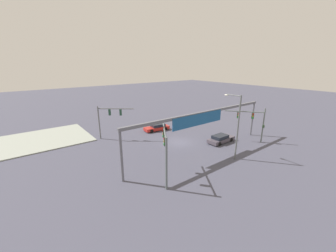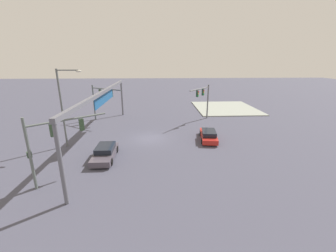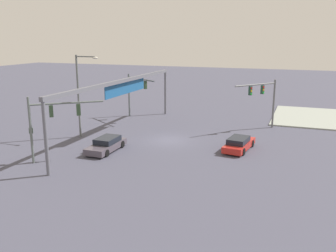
% 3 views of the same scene
% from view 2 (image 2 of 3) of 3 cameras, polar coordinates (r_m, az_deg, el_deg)
% --- Properties ---
extents(ground_plane, '(182.20, 182.20, 0.00)m').
position_cam_2_polar(ground_plane, '(26.11, -5.01, -3.36)').
color(ground_plane, '#464758').
extents(sidewalk_corner, '(12.89, 11.39, 0.15)m').
position_cam_2_polar(sidewalk_corner, '(43.94, 14.95, 4.67)').
color(sidewalk_corner, '#949B91').
rests_on(sidewalk_corner, ground).
extents(traffic_signal_near_corner, '(4.62, 3.74, 5.44)m').
position_cam_2_polar(traffic_signal_near_corner, '(33.62, 9.46, 7.89)').
color(traffic_signal_near_corner, slate).
rests_on(traffic_signal_near_corner, ground).
extents(traffic_signal_opposite_side, '(3.86, 4.93, 5.45)m').
position_cam_2_polar(traffic_signal_opposite_side, '(17.98, -28.55, -2.64)').
color(traffic_signal_opposite_side, '#5A6461').
rests_on(traffic_signal_opposite_side, ground).
extents(traffic_signal_cross_street, '(3.46, 5.05, 5.46)m').
position_cam_2_polar(traffic_signal_cross_street, '(34.43, -17.56, 7.53)').
color(traffic_signal_cross_street, slate).
rests_on(traffic_signal_cross_street, ground).
extents(streetlamp_curved_arm, '(0.35, 2.59, 8.31)m').
position_cam_2_polar(streetlamp_curved_arm, '(24.96, -25.98, 5.51)').
color(streetlamp_curved_arm, '#5C6060').
rests_on(streetlamp_curved_arm, ground).
extents(overhead_sign_gantry, '(24.54, 0.43, 5.89)m').
position_cam_2_polar(overhead_sign_gantry, '(25.80, -16.66, 7.34)').
color(overhead_sign_gantry, slate).
rests_on(overhead_sign_gantry, ground).
extents(sedan_car_approaching, '(4.83, 2.32, 1.21)m').
position_cam_2_polar(sedan_car_approaching, '(25.92, 10.74, -2.42)').
color(sedan_car_approaching, red).
rests_on(sedan_car_approaching, ground).
extents(sedan_car_waiting_far, '(4.70, 1.96, 1.21)m').
position_cam_2_polar(sedan_car_waiting_far, '(21.70, -16.40, -6.78)').
color(sedan_car_waiting_far, '#4C4550').
rests_on(sedan_car_waiting_far, ground).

